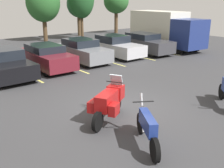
{
  "coord_description": "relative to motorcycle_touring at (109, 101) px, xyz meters",
  "views": [
    {
      "loc": [
        -6.08,
        -6.93,
        3.88
      ],
      "look_at": [
        0.07,
        0.75,
        0.73
      ],
      "focal_mm": 41.92,
      "sensor_mm": 36.0,
      "label": 1
    }
  ],
  "objects": [
    {
      "name": "car_silver",
      "position": [
        6.99,
        8.18,
        0.03
      ],
      "size": [
        1.89,
        4.55,
        1.49
      ],
      "color": "#B7B7BC",
      "rests_on": "ground"
    },
    {
      "name": "car_maroon",
      "position": [
        1.44,
        7.88,
        0.03
      ],
      "size": [
        1.79,
        4.51,
        1.42
      ],
      "color": "maroon",
      "rests_on": "ground"
    },
    {
      "name": "tree_far_left",
      "position": [
        16.17,
        19.21,
        3.12
      ],
      "size": [
        3.04,
        3.04,
        5.32
      ],
      "color": "#4C3823",
      "rests_on": "ground"
    },
    {
      "name": "parking_stripes",
      "position": [
        0.03,
        7.85,
        -0.68
      ],
      "size": [
        21.8,
        5.06,
        0.01
      ],
      "color": "#EAE066",
      "rests_on": "ground"
    },
    {
      "name": "car_grey",
      "position": [
        4.1,
        8.15,
        0.04
      ],
      "size": [
        1.86,
        4.52,
        1.49
      ],
      "color": "slate",
      "rests_on": "ground"
    },
    {
      "name": "motorcycle_second",
      "position": [
        -0.19,
        -1.96,
        -0.14
      ],
      "size": [
        1.23,
        1.9,
        1.27
      ],
      "color": "black",
      "rests_on": "ground"
    },
    {
      "name": "ground",
      "position": [
        1.07,
        0.51,
        -0.73
      ],
      "size": [
        44.0,
        44.0,
        0.1
      ],
      "primitive_type": "cube",
      "color": "#38383A"
    },
    {
      "name": "motorcycle_touring",
      "position": [
        0.0,
        0.0,
        0.0
      ],
      "size": [
        2.01,
        1.37,
        1.44
      ],
      "color": "black",
      "rests_on": "ground"
    },
    {
      "name": "tree_center",
      "position": [
        11.18,
        19.83,
        2.79
      ],
      "size": [
        2.61,
        2.61,
        4.96
      ],
      "color": "#4C3823",
      "rests_on": "ground"
    },
    {
      "name": "tree_center_right",
      "position": [
        6.25,
        18.28,
        2.99
      ],
      "size": [
        3.25,
        3.25,
        5.53
      ],
      "color": "#4C3823",
      "rests_on": "ground"
    },
    {
      "name": "box_truck",
      "position": [
        12.43,
        8.24,
        0.93
      ],
      "size": [
        2.92,
        7.2,
        3.04
      ],
      "color": "navy",
      "rests_on": "ground"
    },
    {
      "name": "car_charcoal",
      "position": [
        9.55,
        7.79,
        0.07
      ],
      "size": [
        2.12,
        5.0,
        1.5
      ],
      "color": "#38383D",
      "rests_on": "ground"
    },
    {
      "name": "car_black",
      "position": [
        -1.1,
        7.56,
        0.04
      ],
      "size": [
        2.01,
        4.56,
        1.48
      ],
      "color": "black",
      "rests_on": "ground"
    }
  ]
}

